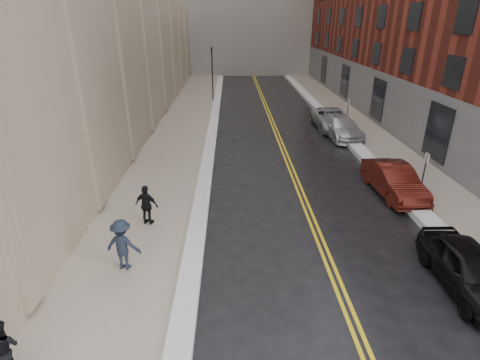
{
  "coord_description": "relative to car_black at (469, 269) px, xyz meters",
  "views": [
    {
      "loc": [
        -0.84,
        -7.46,
        7.77
      ],
      "look_at": [
        -0.49,
        6.67,
        1.6
      ],
      "focal_mm": 28.0,
      "sensor_mm": 36.0,
      "label": 1
    }
  ],
  "objects": [
    {
      "name": "ground",
      "position": [
        -6.4,
        -1.76,
        -0.71
      ],
      "size": [
        160.0,
        160.0,
        0.0
      ],
      "primitive_type": "plane",
      "color": "black",
      "rests_on": "ground"
    },
    {
      "name": "sidewalk_left",
      "position": [
        -10.9,
        14.24,
        -0.63
      ],
      "size": [
        4.0,
        64.0,
        0.15
      ],
      "primitive_type": "cube",
      "color": "gray",
      "rests_on": "ground"
    },
    {
      "name": "sidewalk_right",
      "position": [
        2.6,
        14.24,
        -0.63
      ],
      "size": [
        3.0,
        64.0,
        0.15
      ],
      "primitive_type": "cube",
      "color": "gray",
      "rests_on": "ground"
    },
    {
      "name": "lane_stripe_a",
      "position": [
        -4.02,
        14.24,
        -0.7
      ],
      "size": [
        0.12,
        64.0,
        0.01
      ],
      "primitive_type": "cube",
      "color": "gold",
      "rests_on": "ground"
    },
    {
      "name": "lane_stripe_b",
      "position": [
        -3.78,
        14.24,
        -0.7
      ],
      "size": [
        0.12,
        64.0,
        0.01
      ],
      "primitive_type": "cube",
      "color": "gold",
      "rests_on": "ground"
    },
    {
      "name": "snow_ridge_left",
      "position": [
        -8.6,
        14.24,
        -0.58
      ],
      "size": [
        0.7,
        60.8,
        0.26
      ],
      "primitive_type": "cube",
      "color": "white",
      "rests_on": "ground"
    },
    {
      "name": "snow_ridge_right",
      "position": [
        0.75,
        14.24,
        -0.56
      ],
      "size": [
        0.85,
        60.8,
        0.3
      ],
      "primitive_type": "cube",
      "color": "white",
      "rests_on": "ground"
    },
    {
      "name": "traffic_signal",
      "position": [
        -9.0,
        28.24,
        2.38
      ],
      "size": [
        0.18,
        0.15,
        5.2
      ],
      "color": "black",
      "rests_on": "ground"
    },
    {
      "name": "parking_sign_near",
      "position": [
        1.5,
        6.24,
        0.65
      ],
      "size": [
        0.06,
        0.35,
        2.23
      ],
      "color": "black",
      "rests_on": "ground"
    },
    {
      "name": "parking_sign_far",
      "position": [
        1.5,
        18.24,
        0.65
      ],
      "size": [
        0.06,
        0.35,
        2.23
      ],
      "color": "black",
      "rests_on": "ground"
    },
    {
      "name": "car_black",
      "position": [
        0.0,
        0.0,
        0.0
      ],
      "size": [
        1.72,
        4.17,
        1.41
      ],
      "primitive_type": "imported",
      "rotation": [
        0.0,
        0.0,
        -0.01
      ],
      "color": "black",
      "rests_on": "ground"
    },
    {
      "name": "car_maroon",
      "position": [
        0.4,
        6.7,
        0.02
      ],
      "size": [
        1.8,
        4.51,
        1.46
      ],
      "primitive_type": "imported",
      "rotation": [
        0.0,
        0.0,
        0.06
      ],
      "color": "#46120C",
      "rests_on": "ground"
    },
    {
      "name": "car_silver_near",
      "position": [
        0.4,
        16.06,
        0.03
      ],
      "size": [
        2.6,
        5.26,
        1.47
      ],
      "primitive_type": "imported",
      "rotation": [
        0.0,
        0.0,
        0.11
      ],
      "color": "#B3B7BB",
      "rests_on": "ground"
    },
    {
      "name": "car_silver_far",
      "position": [
        0.4,
        18.06,
        0.04
      ],
      "size": [
        2.61,
        5.44,
        1.49
      ],
      "primitive_type": "imported",
      "rotation": [
        0.0,
        0.0,
        0.02
      ],
      "color": "#A7ABB0",
      "rests_on": "ground"
    },
    {
      "name": "pedestrian_a",
      "position": [
        -12.39,
        -2.96,
        0.25
      ],
      "size": [
        0.79,
        0.62,
        1.61
      ],
      "primitive_type": "imported",
      "rotation": [
        0.0,
        0.0,
        3.13
      ],
      "color": "black",
      "rests_on": "sidewalk_left"
    },
    {
      "name": "pedestrian_b",
      "position": [
        -10.77,
        1.08,
        0.33
      ],
      "size": [
        1.24,
        0.85,
        1.78
      ],
      "primitive_type": "imported",
      "rotation": [
        0.0,
        0.0,
        2.97
      ],
      "color": "#1A212F",
      "rests_on": "sidewalk_left"
    },
    {
      "name": "pedestrian_c",
      "position": [
        -10.58,
        3.95,
        0.27
      ],
      "size": [
        1.05,
        0.68,
        1.66
      ],
      "primitive_type": "imported",
      "rotation": [
        0.0,
        0.0,
        2.83
      ],
      "color": "black",
      "rests_on": "sidewalk_left"
    }
  ]
}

